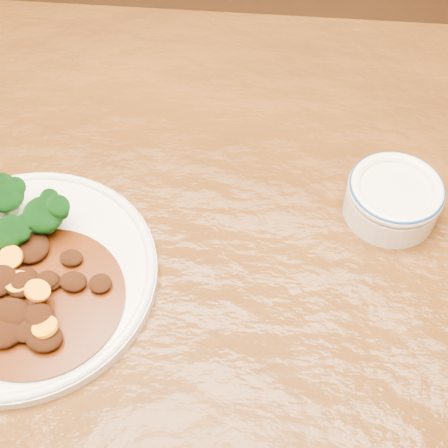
# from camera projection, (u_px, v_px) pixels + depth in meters

# --- Properties ---
(dining_table) EXTENTS (1.61, 1.10, 0.75)m
(dining_table) POSITION_uv_depth(u_px,v_px,m) (169.00, 289.00, 0.75)
(dining_table) COLOR #4F2B0E
(dining_table) RESTS_ON ground
(dinner_plate) EXTENTS (0.28, 0.28, 0.02)m
(dinner_plate) POSITION_uv_depth(u_px,v_px,m) (23.00, 276.00, 0.66)
(dinner_plate) COLOR silver
(dinner_plate) RESTS_ON dining_table
(mince_stew) EXTENTS (0.18, 0.18, 0.03)m
(mince_stew) POSITION_uv_depth(u_px,v_px,m) (24.00, 300.00, 0.62)
(mince_stew) COLOR #4A1C07
(mince_stew) RESTS_ON dinner_plate
(dip_bowl) EXTENTS (0.11, 0.11, 0.05)m
(dip_bowl) POSITION_uv_depth(u_px,v_px,m) (393.00, 197.00, 0.70)
(dip_bowl) COLOR silver
(dip_bowl) RESTS_ON dining_table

